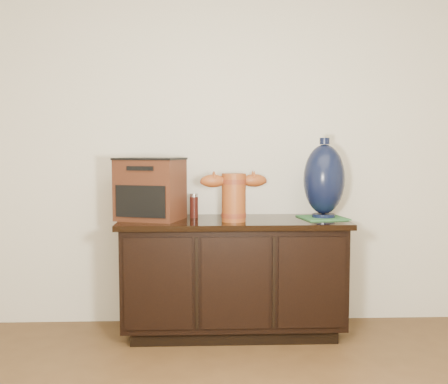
{
  "coord_description": "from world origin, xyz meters",
  "views": [
    {
      "loc": [
        -0.19,
        -1.13,
        1.21
      ],
      "look_at": [
        -0.06,
        2.18,
        0.94
      ],
      "focal_mm": 42.0,
      "sensor_mm": 36.0,
      "label": 1
    }
  ],
  "objects_px": {
    "terracotta_vessel": "(234,194)",
    "tv_radio": "(150,189)",
    "lamp_base": "(324,180)",
    "sideboard": "(233,275)",
    "spray_can": "(194,206)"
  },
  "relations": [
    {
      "from": "sideboard",
      "to": "spray_can",
      "type": "height_order",
      "value": "spray_can"
    },
    {
      "from": "spray_can",
      "to": "tv_radio",
      "type": "bearing_deg",
      "value": -163.79
    },
    {
      "from": "terracotta_vessel",
      "to": "lamp_base",
      "type": "distance_m",
      "value": 0.62
    },
    {
      "from": "lamp_base",
      "to": "sideboard",
      "type": "bearing_deg",
      "value": -177.05
    },
    {
      "from": "sideboard",
      "to": "spray_can",
      "type": "relative_size",
      "value": 9.05
    },
    {
      "from": "lamp_base",
      "to": "spray_can",
      "type": "bearing_deg",
      "value": 175.55
    },
    {
      "from": "terracotta_vessel",
      "to": "tv_radio",
      "type": "height_order",
      "value": "tv_radio"
    },
    {
      "from": "terracotta_vessel",
      "to": "lamp_base",
      "type": "bearing_deg",
      "value": 3.71
    },
    {
      "from": "terracotta_vessel",
      "to": "spray_can",
      "type": "height_order",
      "value": "terracotta_vessel"
    },
    {
      "from": "terracotta_vessel",
      "to": "tv_radio",
      "type": "xyz_separation_m",
      "value": [
        -0.53,
        0.11,
        0.03
      ]
    },
    {
      "from": "sideboard",
      "to": "lamp_base",
      "type": "distance_m",
      "value": 0.86
    },
    {
      "from": "terracotta_vessel",
      "to": "spray_can",
      "type": "bearing_deg",
      "value": 134.49
    },
    {
      "from": "tv_radio",
      "to": "lamp_base",
      "type": "distance_m",
      "value": 1.13
    },
    {
      "from": "sideboard",
      "to": "spray_can",
      "type": "bearing_deg",
      "value": 159.15
    },
    {
      "from": "sideboard",
      "to": "tv_radio",
      "type": "xyz_separation_m",
      "value": [
        -0.53,
        0.02,
        0.57
      ]
    }
  ]
}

